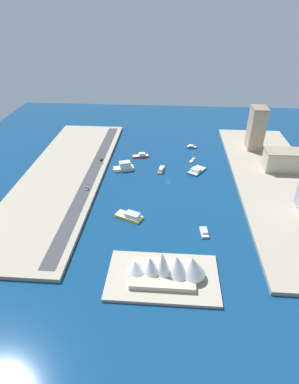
{
  "coord_description": "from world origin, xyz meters",
  "views": [
    {
      "loc": [
        -0.77,
        235.88,
        136.85
      ],
      "look_at": [
        14.24,
        28.71,
        5.28
      ],
      "focal_mm": 28.99,
      "sensor_mm": 36.0,
      "label": 1
    }
  ],
  "objects_px": {
    "tugboat_red": "(141,156)",
    "ferry_white_commuter": "(124,167)",
    "patrol_launch_navy": "(191,147)",
    "ferry_yellow_fast": "(130,216)",
    "office_block_beige": "(282,160)",
    "catamaran_blue": "(197,170)",
    "apartment_midrise_tan": "(256,128)",
    "water_taxi_orange": "(161,169)",
    "traffic_light_waterfront": "(103,161)",
    "suv_black": "(101,160)",
    "sailboat_small_white": "(192,160)",
    "opera_landmark": "(170,267)",
    "yacht_sleek_gray": "(204,232)",
    "van_white": "(87,188)"
  },
  "relations": [
    {
      "from": "traffic_light_waterfront",
      "to": "catamaran_blue",
      "type": "bearing_deg",
      "value": 178.98
    },
    {
      "from": "suv_black",
      "to": "traffic_light_waterfront",
      "type": "xyz_separation_m",
      "value": [
        -3.94,
        9.72,
        3.47
      ]
    },
    {
      "from": "ferry_yellow_fast",
      "to": "apartment_midrise_tan",
      "type": "xyz_separation_m",
      "value": [
        -113.25,
        -126.93,
        22.18
      ]
    },
    {
      "from": "catamaran_blue",
      "to": "sailboat_small_white",
      "type": "bearing_deg",
      "value": -82.94
    },
    {
      "from": "tugboat_red",
      "to": "office_block_beige",
      "type": "xyz_separation_m",
      "value": [
        -130.03,
        20.96,
        10.3
      ]
    },
    {
      "from": "opera_landmark",
      "to": "suv_black",
      "type": "bearing_deg",
      "value": -64.13
    },
    {
      "from": "catamaran_blue",
      "to": "suv_black",
      "type": "xyz_separation_m",
      "value": [
        91.01,
        -11.27,
        2.25
      ]
    },
    {
      "from": "ferry_white_commuter",
      "to": "sailboat_small_white",
      "type": "xyz_separation_m",
      "value": [
        -64.28,
        -23.51,
        -2.41
      ]
    },
    {
      "from": "office_block_beige",
      "to": "catamaran_blue",
      "type": "bearing_deg",
      "value": 4.56
    },
    {
      "from": "water_taxi_orange",
      "to": "traffic_light_waterfront",
      "type": "xyz_separation_m",
      "value": [
        54.63,
        -2.1,
        5.54
      ]
    },
    {
      "from": "water_taxi_orange",
      "to": "opera_landmark",
      "type": "xyz_separation_m",
      "value": [
        -9.8,
        129.18,
        7.47
      ]
    },
    {
      "from": "ferry_yellow_fast",
      "to": "yacht_sleek_gray",
      "type": "distance_m",
      "value": 54.21
    },
    {
      "from": "yacht_sleek_gray",
      "to": "van_white",
      "type": "bearing_deg",
      "value": -26.57
    },
    {
      "from": "ferry_yellow_fast",
      "to": "traffic_light_waterfront",
      "type": "height_order",
      "value": "traffic_light_waterfront"
    },
    {
      "from": "sailboat_small_white",
      "to": "office_block_beige",
      "type": "relative_size",
      "value": 0.41
    },
    {
      "from": "traffic_light_waterfront",
      "to": "opera_landmark",
      "type": "relative_size",
      "value": 0.15
    },
    {
      "from": "apartment_midrise_tan",
      "to": "van_white",
      "type": "bearing_deg",
      "value": 31.74
    },
    {
      "from": "apartment_midrise_tan",
      "to": "suv_black",
      "type": "height_order",
      "value": "apartment_midrise_tan"
    },
    {
      "from": "apartment_midrise_tan",
      "to": "traffic_light_waterfront",
      "type": "xyz_separation_m",
      "value": [
        148.12,
        50.93,
        -17.0
      ]
    },
    {
      "from": "water_taxi_orange",
      "to": "yacht_sleek_gray",
      "type": "xyz_separation_m",
      "value": [
        -32.69,
        87.56,
        -0.22
      ]
    },
    {
      "from": "suv_black",
      "to": "van_white",
      "type": "xyz_separation_m",
      "value": [
        0.79,
        53.34,
        0.08
      ]
    },
    {
      "from": "water_taxi_orange",
      "to": "yacht_sleek_gray",
      "type": "relative_size",
      "value": 1.27
    },
    {
      "from": "van_white",
      "to": "traffic_light_waterfront",
      "type": "height_order",
      "value": "traffic_light_waterfront"
    },
    {
      "from": "office_block_beige",
      "to": "traffic_light_waterfront",
      "type": "xyz_separation_m",
      "value": [
        162.91,
        4.5,
        -4.76
      ]
    },
    {
      "from": "ferry_yellow_fast",
      "to": "ferry_white_commuter",
      "type": "distance_m",
      "value": 74.86
    },
    {
      "from": "patrol_launch_navy",
      "to": "traffic_light_waterfront",
      "type": "height_order",
      "value": "traffic_light_waterfront"
    },
    {
      "from": "patrol_launch_navy",
      "to": "water_taxi_orange",
      "type": "height_order",
      "value": "water_taxi_orange"
    },
    {
      "from": "water_taxi_orange",
      "to": "ferry_yellow_fast",
      "type": "bearing_deg",
      "value": 75.02
    },
    {
      "from": "catamaran_blue",
      "to": "office_block_beige",
      "type": "relative_size",
      "value": 0.68
    },
    {
      "from": "tugboat_red",
      "to": "water_taxi_orange",
      "type": "distance_m",
      "value": 35.12
    },
    {
      "from": "ferry_yellow_fast",
      "to": "van_white",
      "type": "xyz_separation_m",
      "value": [
        39.6,
        -32.37,
        1.78
      ]
    },
    {
      "from": "water_taxi_orange",
      "to": "office_block_beige",
      "type": "xyz_separation_m",
      "value": [
        -108.27,
        -6.6,
        10.3
      ]
    },
    {
      "from": "ferry_yellow_fast",
      "to": "sailboat_small_white",
      "type": "bearing_deg",
      "value": -117.03
    },
    {
      "from": "catamaran_blue",
      "to": "suv_black",
      "type": "distance_m",
      "value": 91.73
    },
    {
      "from": "tugboat_red",
      "to": "ferry_white_commuter",
      "type": "xyz_separation_m",
      "value": [
        12.87,
        28.09,
        1.62
      ]
    },
    {
      "from": "sailboat_small_white",
      "to": "van_white",
      "type": "distance_m",
      "value": 109.98
    },
    {
      "from": "apartment_midrise_tan",
      "to": "suv_black",
      "type": "xyz_separation_m",
      "value": [
        152.06,
        41.21,
        -20.47
      ]
    },
    {
      "from": "water_taxi_orange",
      "to": "office_block_beige",
      "type": "height_order",
      "value": "office_block_beige"
    },
    {
      "from": "water_taxi_orange",
      "to": "yacht_sleek_gray",
      "type": "bearing_deg",
      "value": 110.47
    },
    {
      "from": "opera_landmark",
      "to": "patrol_launch_navy",
      "type": "bearing_deg",
      "value": -96.3
    },
    {
      "from": "office_block_beige",
      "to": "opera_landmark",
      "type": "xyz_separation_m",
      "value": [
        98.47,
        135.78,
        -2.83
      ]
    },
    {
      "from": "ferry_white_commuter",
      "to": "catamaran_blue",
      "type": "bearing_deg",
      "value": -179.08
    },
    {
      "from": "ferry_yellow_fast",
      "to": "catamaran_blue",
      "type": "xyz_separation_m",
      "value": [
        -52.2,
        -74.44,
        -0.55
      ]
    },
    {
      "from": "van_white",
      "to": "traffic_light_waterfront",
      "type": "relative_size",
      "value": 0.66
    },
    {
      "from": "water_taxi_orange",
      "to": "office_block_beige",
      "type": "relative_size",
      "value": 0.52
    },
    {
      "from": "van_white",
      "to": "traffic_light_waterfront",
      "type": "bearing_deg",
      "value": -96.2
    },
    {
      "from": "apartment_midrise_tan",
      "to": "office_block_beige",
      "type": "height_order",
      "value": "apartment_midrise_tan"
    },
    {
      "from": "water_taxi_orange",
      "to": "ferry_white_commuter",
      "type": "bearing_deg",
      "value": 0.88
    },
    {
      "from": "patrol_launch_navy",
      "to": "ferry_yellow_fast",
      "type": "bearing_deg",
      "value": 68.73
    },
    {
      "from": "tugboat_red",
      "to": "traffic_light_waterfront",
      "type": "distance_m",
      "value": 41.95
    }
  ]
}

